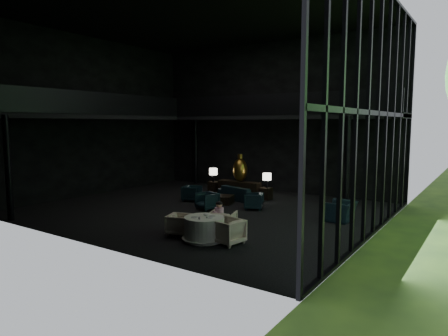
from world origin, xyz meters
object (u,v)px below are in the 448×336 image
Objects in this scene: bronze_urn at (240,170)px; side_table_left at (214,187)px; lounge_armchair_south at (207,200)px; dining_chair_north at (223,220)px; lounge_armchair_west at (192,192)px; dining_chair_east at (228,229)px; lounge_armchair_east at (253,201)px; dining_table at (204,230)px; dining_chair_west at (180,224)px; window_armchair at (341,207)px; side_table_right at (266,194)px; table_lamp_right at (267,177)px; table_lamp_left at (213,172)px; coffee_table at (223,200)px; child at (219,211)px; sofa at (240,190)px; console at (239,188)px.

side_table_left is (-1.60, -0.02, -1.04)m from bronze_urn.
dining_chair_north reaches higher than lounge_armchair_south.
lounge_armchair_south is (1.73, -1.12, 0.01)m from lounge_armchair_west.
lounge_armchair_east is at bearing -149.27° from dining_chair_east.
dining_table is 1.07m from dining_chair_west.
lounge_armchair_south is 5.51m from window_armchair.
side_table_right is 0.77× the size of dining_chair_west.
dining_chair_east is 1.89m from dining_chair_west.
table_lamp_right is 0.84× the size of lounge_armchair_west.
lounge_armchair_west is (0.50, -2.44, -0.69)m from table_lamp_left.
bronze_urn reaches higher than side_table_left.
side_table_left is at bearing -147.59° from lounge_armchair_east.
window_armchair reaches higher than side_table_left.
coffee_table is (-1.11, -2.16, -0.88)m from table_lamp_right.
dining_chair_west is (1.70, -5.05, 0.18)m from coffee_table.
table_lamp_right is at bearing -75.90° from child.
sofa is at bearing -65.91° from lounge_armchair_west.
table_lamp_left is 8.16m from dining_chair_west.
dining_chair_west is (3.79, -7.29, 0.08)m from side_table_left.
dining_chair_west is at bearing -73.15° from console.
child is at bearing -16.66° from dining_chair_north.
sofa is 1.76× the size of dining_table.
side_table_right is 4.93m from window_armchair.
window_armchair is 6.20m from dining_chair_west.
console is at bearing -1.98° from side_table_left.
lounge_armchair_east is (1.58, -1.46, -0.12)m from sofa.
table_lamp_right is (3.20, -0.08, 0.78)m from side_table_left.
dining_chair_east is at bearing -54.14° from coffee_table.
lounge_armchair_east is 0.82× the size of dining_chair_east.
console is 1.66× the size of bronze_urn.
table_lamp_right is at bearing -120.98° from sofa.
coffee_table is at bearing -134.71° from dining_chair_east.
lounge_armchair_east is 4.06m from child.
dining_chair_west is (2.19, -7.31, -0.96)m from bronze_urn.
bronze_urn is 1.15× the size of window_armchair.
lounge_armchair_east is at bearing -32.00° from table_lamp_left.
child is (1.59, -6.35, -0.30)m from table_lamp_right.
child reaches higher than sofa.
table_lamp_left is 4.26m from lounge_armchair_south.
bronze_urn reaches higher than sofa.
child is (-0.06, 0.91, 0.44)m from dining_table.
sofa is at bearing 81.74° from coffee_table.
lounge_armchair_south reaches higher than side_table_right.
child is at bearing -67.06° from dining_chair_west.
lounge_armchair_east is at bearing -48.28° from bronze_urn.
table_lamp_right is at bearing -64.03° from lounge_armchair_west.
dining_chair_west is 1.14× the size of child.
lounge_armchair_east is at bearing -47.47° from console.
side_table_right is 6.48m from dining_chair_north.
bronze_urn is 7.30m from dining_chair_north.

